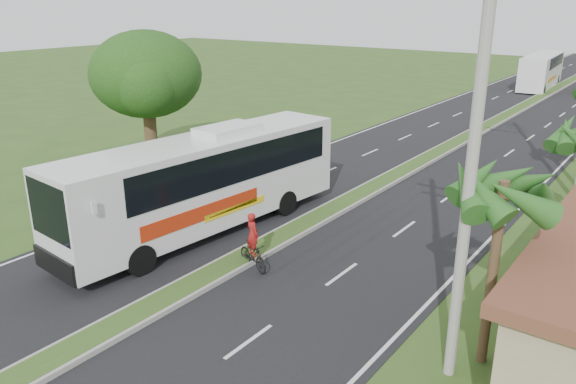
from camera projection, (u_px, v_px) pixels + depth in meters
The scene contains 11 objects.
ground at pixel (163, 304), 17.60m from camera, with size 180.00×180.00×0.00m, color #2E4F1D.
road_asphalt at pixel (423, 162), 32.83m from camera, with size 14.00×160.00×0.02m, color black.
median_strip at pixel (423, 160), 32.80m from camera, with size 1.20×160.00×0.18m.
lane_edge_left at pixel (327, 145), 36.58m from camera, with size 0.12×160.00×0.01m, color silver.
lane_edge_right at pixel (545, 183), 29.08m from camera, with size 0.12×160.00×0.01m, color silver.
palm_verge_a at pixel (503, 191), 13.30m from camera, with size 2.40×2.40×5.45m.
shade_tree at pixel (145, 77), 30.36m from camera, with size 6.30×6.00×7.54m.
utility_pole_a at pixel (472, 159), 12.51m from camera, with size 1.60×0.28×11.00m.
coach_bus_main at pixel (207, 177), 22.43m from camera, with size 3.80×13.14×4.19m.
coach_bus_far at pixel (542, 69), 59.62m from camera, with size 3.41×12.04×3.46m.
motorcyclist at pixel (253, 250), 19.62m from camera, with size 1.74×0.98×2.12m.
Camera 1 is at (12.32, -10.16, 9.07)m, focal length 35.00 mm.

